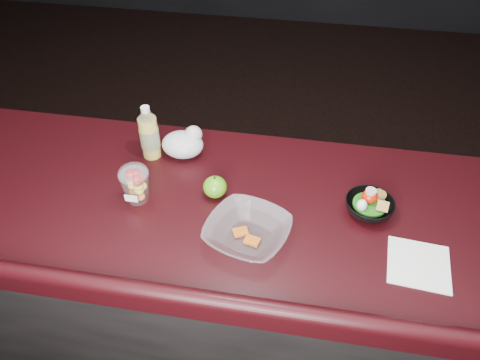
# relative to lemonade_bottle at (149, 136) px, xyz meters

# --- Properties ---
(counter) EXTENTS (4.06, 0.71, 1.02)m
(counter) POSITION_rel_lemonade_bottle_xyz_m (0.32, -0.18, -0.59)
(counter) COLOR black
(counter) RESTS_ON ground
(lemonade_bottle) EXTENTS (0.06, 0.06, 0.19)m
(lemonade_bottle) POSITION_rel_lemonade_bottle_xyz_m (0.00, 0.00, 0.00)
(lemonade_bottle) COLOR gold
(lemonade_bottle) RESTS_ON counter
(fruit_cup) EXTENTS (0.09, 0.09, 0.13)m
(fruit_cup) POSITION_rel_lemonade_bottle_xyz_m (0.02, -0.21, -0.02)
(fruit_cup) COLOR white
(fruit_cup) RESTS_ON counter
(green_apple) EXTENTS (0.07, 0.07, 0.08)m
(green_apple) POSITION_rel_lemonade_bottle_xyz_m (0.25, -0.15, -0.05)
(green_apple) COLOR #397C0E
(green_apple) RESTS_ON counter
(plastic_bag) EXTENTS (0.14, 0.11, 0.10)m
(plastic_bag) POSITION_rel_lemonade_bottle_xyz_m (0.11, 0.02, -0.03)
(plastic_bag) COLOR silver
(plastic_bag) RESTS_ON counter
(snack_bowl) EXTENTS (0.16, 0.16, 0.08)m
(snack_bowl) POSITION_rel_lemonade_bottle_xyz_m (0.71, -0.15, -0.05)
(snack_bowl) COLOR black
(snack_bowl) RESTS_ON counter
(takeout_bowl) EXTENTS (0.28, 0.28, 0.06)m
(takeout_bowl) POSITION_rel_lemonade_bottle_xyz_m (0.37, -0.31, -0.05)
(takeout_bowl) COLOR silver
(takeout_bowl) RESTS_ON counter
(paper_napkin) EXTENTS (0.17, 0.17, 0.00)m
(paper_napkin) POSITION_rel_lemonade_bottle_xyz_m (0.84, -0.32, -0.08)
(paper_napkin) COLOR white
(paper_napkin) RESTS_ON counter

